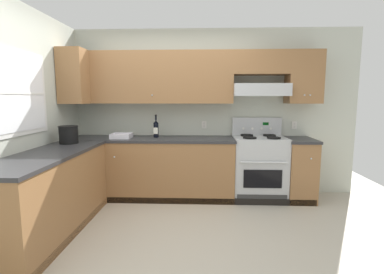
{
  "coord_description": "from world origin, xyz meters",
  "views": [
    {
      "loc": [
        0.45,
        -2.96,
        1.5
      ],
      "look_at": [
        0.3,
        0.7,
        1.0
      ],
      "focal_mm": 26.84,
      "sensor_mm": 36.0,
      "label": 1
    }
  ],
  "objects_px": {
    "stove": "(259,167)",
    "bowl": "(122,137)",
    "wine_bottle": "(156,128)",
    "bucket": "(69,134)"
  },
  "relations": [
    {
      "from": "wine_bottle",
      "to": "bowl",
      "type": "distance_m",
      "value": 0.52
    },
    {
      "from": "stove",
      "to": "bowl",
      "type": "distance_m",
      "value": 2.1
    },
    {
      "from": "wine_bottle",
      "to": "bucket",
      "type": "distance_m",
      "value": 1.22
    },
    {
      "from": "wine_bottle",
      "to": "bowl",
      "type": "relative_size",
      "value": 1.19
    },
    {
      "from": "stove",
      "to": "wine_bottle",
      "type": "bearing_deg",
      "value": 178.11
    },
    {
      "from": "wine_bottle",
      "to": "bowl",
      "type": "bearing_deg",
      "value": -168.18
    },
    {
      "from": "wine_bottle",
      "to": "bowl",
      "type": "xyz_separation_m",
      "value": [
        -0.5,
        -0.1,
        -0.11
      ]
    },
    {
      "from": "stove",
      "to": "bowl",
      "type": "relative_size",
      "value": 4.17
    },
    {
      "from": "stove",
      "to": "wine_bottle",
      "type": "height_order",
      "value": "wine_bottle"
    },
    {
      "from": "bowl",
      "to": "bucket",
      "type": "height_order",
      "value": "bucket"
    }
  ]
}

